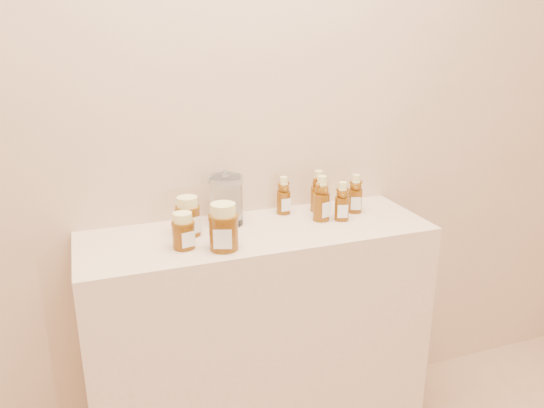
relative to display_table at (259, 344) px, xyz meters
name	(u,v)px	position (x,y,z in m)	size (l,w,h in m)	color
wall_back	(239,90)	(0.00, 0.20, 0.90)	(3.50, 0.02, 2.70)	tan
display_table	(259,344)	(0.00, 0.00, 0.00)	(1.20, 0.40, 0.90)	beige
bear_bottle_back_left	(284,193)	(0.14, 0.13, 0.53)	(0.05, 0.05, 0.16)	#582C06
bear_bottle_back_mid	(318,188)	(0.28, 0.11, 0.54)	(0.06, 0.06, 0.18)	#582C06
bear_bottle_back_right	(355,191)	(0.40, 0.06, 0.53)	(0.06, 0.06, 0.16)	#582C06
bear_bottle_front_left	(322,195)	(0.24, 0.02, 0.54)	(0.06, 0.06, 0.19)	#582C06
bear_bottle_front_right	(342,199)	(0.31, 0.00, 0.53)	(0.05, 0.05, 0.16)	#582C06
honey_jar_left	(183,231)	(-0.27, -0.06, 0.51)	(0.07, 0.07, 0.12)	#582C06
honey_jar_back	(188,216)	(-0.23, 0.04, 0.52)	(0.08, 0.08, 0.13)	#582C06
honey_jar_front	(224,227)	(-0.15, -0.11, 0.52)	(0.09, 0.09, 0.15)	#582C06
glass_canister	(226,198)	(-0.08, 0.10, 0.54)	(0.12, 0.12, 0.19)	white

